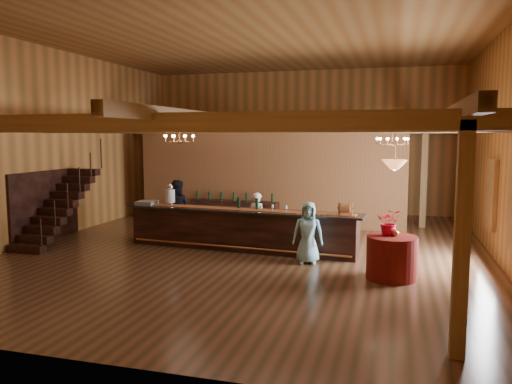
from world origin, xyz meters
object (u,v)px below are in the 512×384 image
(staff_second, at_px, (176,209))
(beverage_dispenser, at_px, (170,195))
(pendant_lamp, at_px, (395,165))
(floor_plant, at_px, (351,210))
(raffle_drum, at_px, (345,208))
(backbar_shelf, at_px, (234,213))
(guest, at_px, (308,233))
(bartender, at_px, (257,219))
(chandelier_right, at_px, (392,141))
(chandelier_left, at_px, (179,138))
(round_table, at_px, (392,258))
(tasting_bar, at_px, (240,229))

(staff_second, bearing_deg, beverage_dispenser, 93.46)
(pendant_lamp, height_order, floor_plant, pendant_lamp)
(staff_second, bearing_deg, raffle_drum, 160.28)
(backbar_shelf, bearing_deg, beverage_dispenser, -100.97)
(raffle_drum, distance_m, guest, 1.15)
(bartender, height_order, staff_second, staff_second)
(backbar_shelf, distance_m, chandelier_right, 5.95)
(chandelier_right, bearing_deg, staff_second, -176.85)
(pendant_lamp, bearing_deg, chandelier_left, 166.46)
(backbar_shelf, distance_m, bartender, 3.01)
(bartender, xyz_separation_m, staff_second, (-2.49, 0.19, 0.13))
(staff_second, relative_size, floor_plant, 1.50)
(backbar_shelf, height_order, chandelier_right, chandelier_right)
(chandelier_left, distance_m, floor_plant, 6.42)
(backbar_shelf, relative_size, round_table, 2.88)
(chandelier_left, relative_size, pendant_lamp, 0.89)
(tasting_bar, relative_size, pendant_lamp, 7.21)
(raffle_drum, relative_size, backbar_shelf, 0.11)
(beverage_dispenser, height_order, pendant_lamp, pendant_lamp)
(round_table, distance_m, staff_second, 6.60)
(floor_plant, bearing_deg, staff_second, -146.28)
(backbar_shelf, relative_size, guest, 2.05)
(raffle_drum, height_order, staff_second, staff_second)
(raffle_drum, height_order, backbar_shelf, raffle_drum)
(chandelier_left, height_order, pendant_lamp, same)
(chandelier_left, relative_size, guest, 0.55)
(raffle_drum, bearing_deg, chandelier_right, 54.44)
(chandelier_right, relative_size, staff_second, 0.46)
(round_table, height_order, staff_second, staff_second)
(pendant_lamp, bearing_deg, tasting_bar, 156.30)
(beverage_dispenser, relative_size, backbar_shelf, 0.20)
(backbar_shelf, bearing_deg, pendant_lamp, -39.37)
(round_table, relative_size, chandelier_right, 1.31)
(raffle_drum, bearing_deg, floor_plant, 92.98)
(chandelier_left, bearing_deg, bartender, 30.77)
(tasting_bar, height_order, chandelier_right, chandelier_right)
(round_table, distance_m, bartender, 4.30)
(tasting_bar, xyz_separation_m, backbar_shelf, (-1.25, 3.25, -0.12))
(backbar_shelf, xyz_separation_m, round_table, (5.11, -4.94, 0.03))
(floor_plant, bearing_deg, tasting_bar, -122.11)
(beverage_dispenser, xyz_separation_m, guest, (4.05, -1.12, -0.63))
(floor_plant, bearing_deg, bartender, -123.82)
(backbar_shelf, xyz_separation_m, pendant_lamp, (5.11, -4.94, 1.98))
(bartender, xyz_separation_m, floor_plant, (2.24, 3.35, -0.15))
(chandelier_right, xyz_separation_m, bartender, (-3.50, -0.52, -2.13))
(chandelier_left, distance_m, guest, 4.13)
(bartender, bearing_deg, tasting_bar, 88.79)
(chandelier_left, bearing_deg, beverage_dispenser, 133.56)
(round_table, height_order, chandelier_right, chandelier_right)
(tasting_bar, bearing_deg, pendant_lamp, -19.32)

